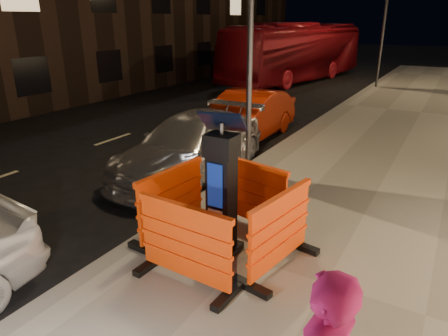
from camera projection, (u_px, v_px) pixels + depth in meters
The scene contains 13 objects.
ground_plane at pixel (155, 236), 6.93m from camera, with size 120.00×120.00×0.00m, color black.
sidewalk at pixel (325, 288), 5.48m from camera, with size 6.00×60.00×0.15m, color gray.
kerb at pixel (155, 233), 6.90m from camera, with size 0.30×60.00×0.15m, color slate.
parking_kiosk at pixel (222, 188), 5.89m from camera, with size 0.66×0.66×2.10m, color black.
barrier_front at pixel (185, 245), 5.29m from camera, with size 1.50×0.62×1.17m, color #FA410A.
barrier_back at pixel (250, 194), 6.82m from camera, with size 1.50×0.62×1.17m, color #FA410A.
barrier_kerbside at pixel (172, 203), 6.50m from camera, with size 1.50×0.62×1.17m, color #FA410A.
barrier_bldgside at pixel (280, 232), 5.60m from camera, with size 1.50×0.62×1.17m, color #FA410A.
car_silver at pixel (192, 173), 9.79m from camera, with size 1.97×4.85×1.41m, color silver.
car_red at pixel (246, 139), 12.51m from camera, with size 1.56×4.49×1.48m, color #9A1D06.
bus_doubledecker at pixel (295, 81), 24.39m from camera, with size 2.83×12.08×3.36m, color maroon.
street_lamp_mid at pixel (250, 40), 8.13m from camera, with size 0.12×0.12×6.00m, color #3F3F44.
street_lamp_far at pixel (384, 27), 20.25m from camera, with size 0.12×0.12×6.00m, color #3F3F44.
Camera 1 is at (4.10, -4.63, 3.54)m, focal length 32.00 mm.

